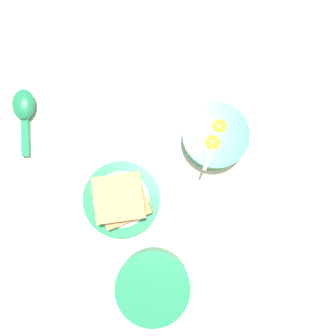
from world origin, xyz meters
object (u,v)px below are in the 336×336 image
Objects in this scene: egg_bowl at (215,137)px; congee_bowl at (153,286)px; toast_sandwich at (121,200)px; toast_plate at (122,199)px; soup_spoon at (24,109)px.

congee_bowl is (0.28, -0.20, 0.00)m from egg_bowl.
toast_sandwich is 0.20m from congee_bowl.
egg_bowl reaches higher than toast_sandwich.
soup_spoon reaches higher than toast_plate.
egg_bowl is 1.22× the size of toast_sandwich.
egg_bowl reaches higher than soup_spoon.
congee_bowl is (0.19, 0.03, -0.00)m from toast_sandwich.
toast_plate is at bearing -68.60° from egg_bowl.
egg_bowl is 0.92× the size of congee_bowl.
egg_bowl is 0.92× the size of soup_spoon.
soup_spoon is (-0.24, -0.17, 0.01)m from toast_plate.
soup_spoon is at bearing -110.86° from egg_bowl.
egg_bowl is 0.25m from toast_plate.
toast_sandwich reaches higher than toast_plate.
egg_bowl reaches higher than congee_bowl.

